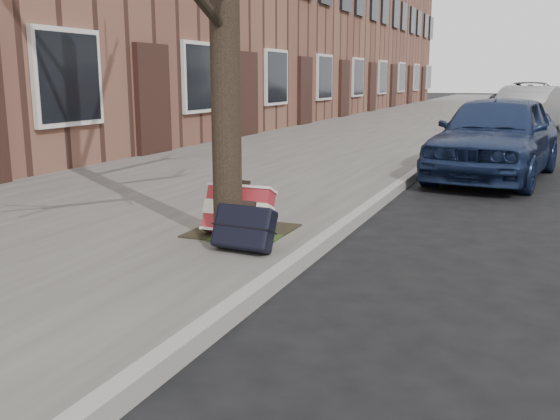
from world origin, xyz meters
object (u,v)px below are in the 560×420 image
at_px(car_near_mid, 527,110).
at_px(car_near_front, 496,136).
at_px(suitcase_red, 239,211).
at_px(suitcase_navy, 244,227).

bearing_deg(car_near_mid, car_near_front, -77.68).
relative_size(suitcase_red, car_near_front, 0.16).
xyz_separation_m(suitcase_navy, car_near_mid, (1.76, 14.00, 0.32)).
xyz_separation_m(suitcase_red, suitcase_navy, (0.26, -0.43, -0.03)).
distance_m(suitcase_red, car_near_mid, 13.73).
distance_m(car_near_front, car_near_mid, 8.47).
bearing_deg(suitcase_navy, car_near_mid, 86.32).
distance_m(suitcase_navy, car_near_mid, 14.11).
bearing_deg(car_near_front, suitcase_red, -102.29).
bearing_deg(suitcase_navy, suitcase_red, 124.92).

